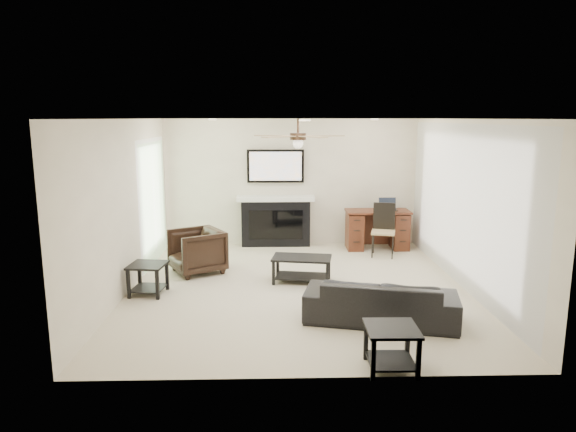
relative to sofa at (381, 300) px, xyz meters
name	(u,v)px	position (x,y,z in m)	size (l,w,h in m)	color
room_shell	(311,175)	(-0.79, 1.42, 1.41)	(5.50, 5.54, 2.52)	beige
sofa	(381,300)	(0.00, 0.00, 0.00)	(1.88, 0.73, 0.55)	black
armchair	(197,251)	(-2.60, 2.15, 0.09)	(0.77, 0.80, 0.72)	black
coffee_table	(302,269)	(-0.90, 1.60, -0.07)	(0.90, 0.50, 0.40)	black
end_table_near	(391,348)	(-0.15, -1.25, -0.05)	(0.52, 0.52, 0.45)	black
end_table_left	(148,279)	(-3.15, 1.10, -0.05)	(0.50, 0.50, 0.45)	black
fireplace_unit	(276,198)	(-1.29, 3.92, 0.68)	(1.52, 0.34, 1.91)	black
desk	(377,230)	(0.68, 3.62, 0.11)	(1.22, 0.56, 0.76)	#38170E
desk_chair	(383,230)	(0.68, 3.07, 0.21)	(0.42, 0.44, 0.97)	black
laptop	(389,205)	(0.88, 3.60, 0.60)	(0.33, 0.24, 0.23)	black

